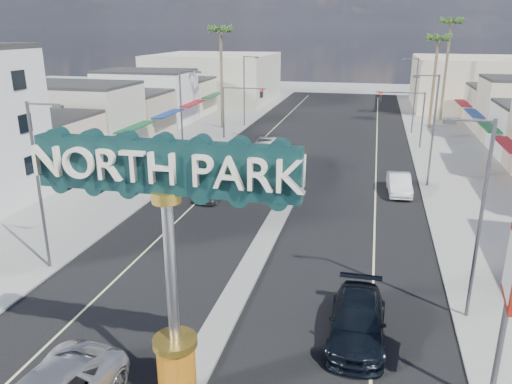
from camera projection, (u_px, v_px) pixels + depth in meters
The scene contains 25 objects.
ground at pixel (299, 178), 43.24m from camera, with size 160.00×160.00×0.00m, color gray.
road at pixel (299, 178), 43.24m from camera, with size 20.00×120.00×0.01m, color black.
median_island at pixel (257, 255), 28.43m from camera, with size 1.30×30.00×0.16m, color gray.
sidewalk_left at pixel (150, 167), 46.27m from camera, with size 8.00×120.00×0.12m, color gray.
sidewalk_right at pixel (471, 189), 40.17m from camera, with size 8.00×120.00×0.12m, color gray.
storefront_row_left at pixel (117, 110), 59.54m from camera, with size 12.00×42.00×6.00m, color beige.
backdrop_far_left at pixel (215, 77), 88.36m from camera, with size 20.00×20.00×8.00m, color #B7B29E.
backdrop_far_right at pixel (480, 83), 78.77m from camera, with size 20.00×20.00×8.00m, color beige.
gateway_sign at pixel (169, 247), 15.48m from camera, with size 8.20×1.50×9.15m.
traffic_signal_left at pixel (238, 103), 56.83m from camera, with size 5.09×0.45×6.00m.
traffic_signal_right at pixel (406, 108), 52.83m from camera, with size 5.09×0.45×6.00m.
streetlight_l_near at pixel (40, 179), 25.44m from camera, with size 2.03×0.22×9.00m.
streetlight_l_mid at pixel (183, 115), 43.92m from camera, with size 2.03×0.22×9.00m.
streetlight_l_far at pixel (245, 87), 64.25m from camera, with size 2.03×0.22×9.00m.
streetlight_r_near at pixel (477, 212), 20.89m from camera, with size 2.03×0.22×9.00m.
streetlight_r_mid at pixel (432, 125), 39.37m from camera, with size 2.03×0.22×9.00m.
streetlight_r_far at pixel (414, 92), 59.70m from camera, with size 2.03×0.22×9.00m.
palm_left_far at pixel (221, 35), 60.94m from camera, with size 2.60×2.60×13.10m.
palm_right_mid at pixel (438, 43), 61.10m from camera, with size 2.60×2.60×12.10m.
palm_right_far at pixel (451, 28), 65.65m from camera, with size 2.60×2.60×14.10m.
suv_right at pixel (357, 321), 20.74m from camera, with size 2.28×5.62×1.63m, color black.
car_parked_left at pixel (214, 189), 37.91m from camera, with size 1.75×4.34×1.48m, color slate.
car_parked_right at pixel (399, 184), 39.00m from camera, with size 1.64×4.70×1.55m, color silver.
city_bus at pixel (264, 165), 41.80m from camera, with size 2.50×10.69×2.98m, color silver.
bank_pylon_sign at pixel (512, 278), 15.63m from camera, with size 0.47×2.02×6.41m.
Camera 1 is at (5.88, -11.18, 12.42)m, focal length 35.00 mm.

